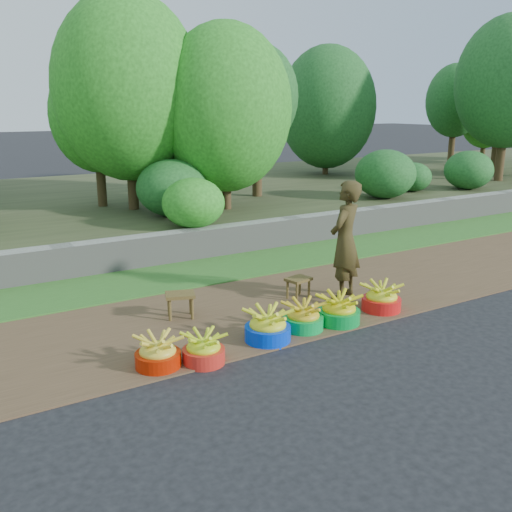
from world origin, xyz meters
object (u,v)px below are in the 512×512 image
basin_b (204,350)px  basin_f (381,299)px  stool_left (180,298)px  stool_right (298,282)px  basin_c (268,327)px  basin_d (303,318)px  basin_a (158,354)px  vendor_woman (345,240)px  basin_e (339,311)px

basin_b → basin_f: size_ratio=0.88×
stool_left → stool_right: 1.77m
basin_c → basin_d: size_ratio=1.09×
basin_f → stool_left: basin_f is taller
basin_a → stool_right: 2.77m
basin_c → basin_f: size_ratio=1.03×
stool_right → vendor_woman: 0.89m
basin_d → vendor_woman: vendor_woman is taller
basin_e → stool_right: size_ratio=1.39×
basin_b → basin_c: bearing=7.8°
basin_e → vendor_woman: size_ratio=0.32×
basin_a → vendor_woman: (3.12, 0.72, 0.70)m
basin_a → basin_e: 2.44m
stool_right → vendor_woman: (0.56, -0.32, 0.61)m
basin_e → vendor_woman: vendor_woman is taller
vendor_woman → basin_c: bearing=-5.0°
basin_c → basin_d: (0.56, 0.07, -0.01)m
basin_d → stool_right: size_ratio=1.30×
basin_b → stool_left: stool_left is taller
basin_e → stool_left: 2.05m
basin_b → stool_left: size_ratio=1.04×
basin_e → stool_left: size_ratio=1.20×
vendor_woman → basin_a: bearing=-14.9°
basin_b → stool_left: (0.33, 1.35, 0.13)m
basin_a → basin_e: (2.44, -0.02, 0.02)m
basin_d → stool_left: bearing=134.3°
basin_f → stool_left: 2.70m
vendor_woman → basin_b: bearing=-9.9°
basin_b → vendor_woman: 2.88m
stool_left → basin_e: bearing=-36.8°
basin_c → basin_d: bearing=6.6°
basin_a → basin_e: size_ratio=0.91×
stool_right → basin_b: bearing=-150.6°
basin_d → basin_e: bearing=-7.7°
basin_c → basin_d: basin_c is taller
stool_left → stool_right: stool_left is taller
basin_d → basin_f: 1.30m
basin_b → basin_e: (1.97, 0.12, 0.02)m
basin_b → vendor_woman: size_ratio=0.27×
stool_right → basin_c: bearing=-138.5°
vendor_woman → basin_f: bearing=71.4°
basin_c → basin_e: 1.07m
basin_a → basin_b: 0.49m
basin_c → stool_right: size_ratio=1.41×
basin_c → basin_e: basin_c is taller
basin_f → vendor_woman: vendor_woman is taller
basin_f → stool_right: (-0.67, 0.99, 0.08)m
vendor_woman → stool_right: bearing=-57.4°
basin_d → stool_left: size_ratio=1.12×
basin_b → stool_right: 2.41m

